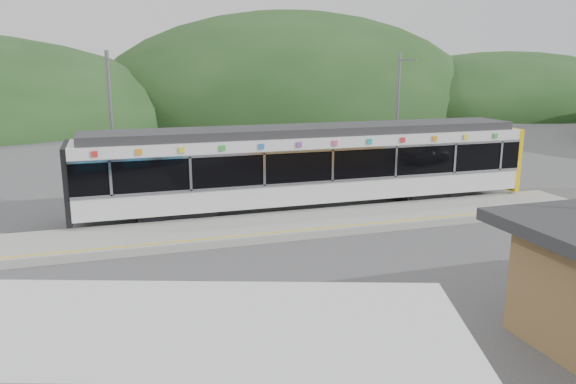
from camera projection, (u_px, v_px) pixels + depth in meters
name	position (u px, v px, depth m)	size (l,w,h in m)	color
ground	(332.00, 253.00, 19.54)	(120.00, 120.00, 0.00)	#4C4C4F
hills	(412.00, 204.00, 26.28)	(146.00, 149.00, 26.00)	#1E3D19
platform	(301.00, 224.00, 22.57)	(26.00, 3.20, 0.30)	#9E9E99
yellow_line	(312.00, 229.00, 21.33)	(26.00, 0.10, 0.01)	yellow
train	(310.00, 164.00, 25.04)	(20.44, 3.01, 3.74)	black
catenary_mast_west	(112.00, 129.00, 24.60)	(0.18, 1.80, 7.00)	slate
catenary_mast_east	(397.00, 119.00, 28.73)	(0.18, 1.80, 7.00)	slate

